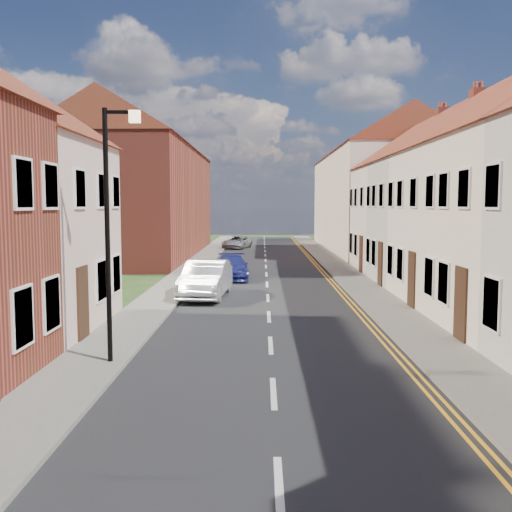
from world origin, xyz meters
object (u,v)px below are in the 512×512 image
object	(u,v)px
car_far	(231,267)
car_distant	(237,242)
car_mid	(206,279)
lamppost	(111,219)

from	to	relation	value
car_far	car_distant	size ratio (longest dim) A/B	1.03
car_mid	car_far	size ratio (longest dim) A/B	1.11
car_mid	car_far	bearing A→B (deg)	87.35
lamppost	car_far	distance (m)	16.56
car_mid	car_distant	xyz separation A→B (m)	(0.11, 26.72, -0.20)
car_far	lamppost	bearing A→B (deg)	-100.19
car_mid	car_distant	world-z (taller)	car_mid
lamppost	car_mid	world-z (taller)	lamppost
car_mid	car_distant	bearing A→B (deg)	94.16
car_mid	car_distant	size ratio (longest dim) A/B	1.14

